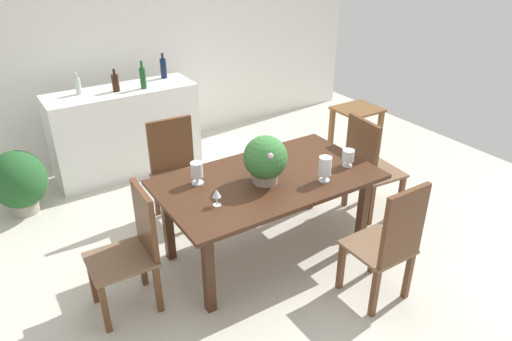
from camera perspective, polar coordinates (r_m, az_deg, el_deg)
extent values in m
plane|color=beige|center=(4.48, -0.62, -7.92)|extent=(7.04, 7.04, 0.00)
cube|color=white|center=(6.15, -14.03, 14.65)|extent=(6.40, 0.10, 2.60)
cube|color=#422616|center=(3.89, 1.45, -1.09)|extent=(1.82, 1.03, 0.04)
cube|color=#422616|center=(3.51, -5.80, -12.25)|extent=(0.07, 0.07, 0.72)
cube|color=#422616|center=(4.27, 12.87, -4.88)|extent=(0.07, 0.07, 0.72)
cube|color=#422616|center=(4.07, -10.68, -6.35)|extent=(0.07, 0.07, 0.72)
cube|color=#422616|center=(4.74, 6.59, -0.82)|extent=(0.07, 0.07, 0.72)
cube|color=brown|center=(3.86, -19.32, -12.41)|extent=(0.05, 0.05, 0.43)
cube|color=brown|center=(3.59, -17.95, -15.68)|extent=(0.05, 0.05, 0.43)
cube|color=brown|center=(3.92, -13.68, -10.83)|extent=(0.05, 0.05, 0.43)
cube|color=brown|center=(3.65, -11.85, -13.89)|extent=(0.05, 0.05, 0.43)
cube|color=brown|center=(3.61, -16.16, -10.40)|extent=(0.48, 0.44, 0.03)
cube|color=brown|center=(3.49, -13.39, -5.92)|extent=(0.05, 0.39, 0.52)
cube|color=brown|center=(4.46, -10.54, -5.21)|extent=(0.05, 0.05, 0.43)
cube|color=brown|center=(4.58, -5.76, -3.93)|extent=(0.05, 0.05, 0.43)
cube|color=brown|center=(4.78, -12.06, -3.02)|extent=(0.05, 0.05, 0.43)
cube|color=brown|center=(4.88, -7.56, -1.88)|extent=(0.05, 0.05, 0.43)
cube|color=brown|center=(4.56, -9.19, -1.01)|extent=(0.51, 0.48, 0.03)
cube|color=brown|center=(4.61, -10.36, 3.12)|extent=(0.44, 0.07, 0.53)
cube|color=brown|center=(4.89, 17.22, -2.95)|extent=(0.05, 0.05, 0.43)
cube|color=brown|center=(5.13, 14.24, -1.00)|extent=(0.05, 0.05, 0.43)
cube|color=brown|center=(4.65, 13.82, -4.12)|extent=(0.05, 0.05, 0.43)
cube|color=brown|center=(4.91, 10.88, -2.01)|extent=(0.05, 0.05, 0.43)
cube|color=brown|center=(4.78, 14.35, -0.12)|extent=(0.49, 0.50, 0.03)
cube|color=brown|center=(4.53, 12.80, 2.65)|extent=(0.08, 0.43, 0.57)
cube|color=brown|center=(4.05, 14.17, -9.48)|extent=(0.04, 0.04, 0.43)
cube|color=brown|center=(3.84, 10.32, -11.40)|extent=(0.04, 0.04, 0.43)
cube|color=brown|center=(3.88, 18.05, -12.03)|extent=(0.04, 0.04, 0.43)
cube|color=brown|center=(3.65, 14.24, -14.26)|extent=(0.04, 0.04, 0.43)
cube|color=brown|center=(3.71, 14.61, -9.01)|extent=(0.44, 0.44, 0.03)
cube|color=brown|center=(3.44, 17.57, -6.50)|extent=(0.40, 0.04, 0.58)
cylinder|color=gray|center=(3.79, 1.13, -0.81)|extent=(0.20, 0.20, 0.09)
sphere|color=#387538|center=(3.71, 1.16, 1.60)|extent=(0.36, 0.36, 0.36)
sphere|color=#DB9EB2|center=(3.65, -0.32, 0.74)|extent=(0.06, 0.06, 0.06)
sphere|color=#DB9EB2|center=(3.82, 1.31, 2.30)|extent=(0.05, 0.05, 0.05)
sphere|color=#DB9EB2|center=(3.63, 2.30, 1.26)|extent=(0.06, 0.06, 0.06)
sphere|color=#DB9EB2|center=(3.57, 1.60, 0.79)|extent=(0.04, 0.04, 0.04)
sphere|color=#DB9EB2|center=(3.56, 1.73, 1.77)|extent=(0.06, 0.06, 0.06)
cylinder|color=silver|center=(3.87, 8.29, -1.17)|extent=(0.09, 0.09, 0.01)
cylinder|color=silver|center=(3.85, 8.32, -0.80)|extent=(0.03, 0.03, 0.05)
cylinder|color=silver|center=(3.81, 8.42, 0.55)|extent=(0.10, 0.10, 0.16)
cylinder|color=silver|center=(4.14, 11.05, 0.64)|extent=(0.09, 0.09, 0.01)
cylinder|color=silver|center=(4.13, 11.08, 0.95)|extent=(0.03, 0.03, 0.04)
cylinder|color=silver|center=(4.10, 11.17, 1.82)|extent=(0.10, 0.10, 0.10)
cylinder|color=silver|center=(3.82, -7.13, -1.49)|extent=(0.10, 0.10, 0.01)
cylinder|color=silver|center=(3.80, -7.15, -1.07)|extent=(0.03, 0.03, 0.05)
cylinder|color=silver|center=(3.76, -7.23, 0.10)|extent=(0.10, 0.10, 0.12)
cylinder|color=silver|center=(3.51, -4.77, -4.20)|extent=(0.06, 0.06, 0.00)
cylinder|color=silver|center=(3.50, -4.79, -3.70)|extent=(0.01, 0.01, 0.07)
cone|color=silver|center=(3.46, -4.83, -2.76)|extent=(0.07, 0.07, 0.06)
cube|color=white|center=(5.63, -15.57, 4.65)|extent=(1.64, 0.55, 1.00)
cylinder|color=#B2BFB7|center=(5.42, -20.86, 9.57)|extent=(0.06, 0.06, 0.17)
cylinder|color=#B2BFB7|center=(5.39, -21.07, 10.75)|extent=(0.03, 0.03, 0.06)
cylinder|color=#194C1E|center=(5.40, -13.62, 10.87)|extent=(0.07, 0.07, 0.23)
cylinder|color=#194C1E|center=(5.36, -13.80, 12.46)|extent=(0.03, 0.03, 0.08)
cylinder|color=#0F1E38|center=(5.75, -11.22, 12.11)|extent=(0.07, 0.07, 0.23)
cylinder|color=#0F1E38|center=(5.71, -11.35, 13.52)|extent=(0.03, 0.03, 0.07)
cylinder|color=black|center=(5.39, -16.75, 10.18)|extent=(0.08, 0.08, 0.19)
cylinder|color=black|center=(5.36, -16.93, 11.43)|extent=(0.03, 0.03, 0.06)
cube|color=brown|center=(5.65, 12.27, 7.31)|extent=(0.51, 0.45, 0.02)
cube|color=brown|center=(5.52, 11.59, 2.90)|extent=(0.05, 0.05, 0.68)
cube|color=brown|center=(5.81, 14.71, 3.81)|extent=(0.05, 0.05, 0.68)
cube|color=brown|center=(5.76, 9.11, 4.21)|extent=(0.05, 0.05, 0.68)
cube|color=brown|center=(6.04, 12.23, 5.04)|extent=(0.05, 0.05, 0.68)
cylinder|color=#9E9384|center=(5.33, -26.33, -3.76)|extent=(0.28, 0.28, 0.16)
ellipsoid|color=#235628|center=(5.20, -27.00, -0.98)|extent=(0.54, 0.54, 0.59)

